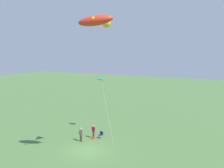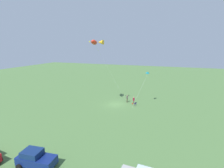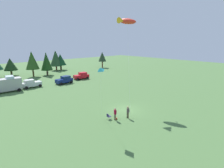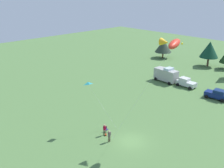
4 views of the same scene
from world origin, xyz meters
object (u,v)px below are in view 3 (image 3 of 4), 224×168
at_px(folding_chair, 108,116).
at_px(car_silver_compact, 31,83).
at_px(backpack_on_grass, 116,119).
at_px(kite_delta_teal, 100,69).
at_px(person_spectator, 115,113).
at_px(car_navy_hatch, 64,80).
at_px(kite_large_fish, 126,21).
at_px(person_kite_flyer, 128,111).
at_px(car_red_sedan, 82,76).
at_px(van_motorhome_grey, 7,84).

height_order(folding_chair, car_silver_compact, car_silver_compact).
distance_m(backpack_on_grass, kite_delta_teal, 7.84).
bearing_deg(folding_chair, kite_delta_teal, -144.65).
bearing_deg(car_silver_compact, folding_chair, 95.40).
bearing_deg(person_spectator, car_silver_compact, 111.97).
height_order(car_silver_compact, kite_delta_teal, kite_delta_teal).
bearing_deg(car_navy_hatch, kite_large_fish, -90.59).
bearing_deg(car_silver_compact, backpack_on_grass, 96.90).
height_order(person_kite_flyer, kite_delta_teal, kite_delta_teal).
bearing_deg(car_red_sedan, person_kite_flyer, -104.28).
relative_size(folding_chair, car_silver_compact, 0.19).
relative_size(person_spectator, car_red_sedan, 0.40).
relative_size(person_kite_flyer, person_spectator, 1.00).
bearing_deg(kite_delta_teal, backpack_on_grass, 9.43).
bearing_deg(folding_chair, van_motorhome_grey, 112.83).
distance_m(folding_chair, backpack_on_grass, 1.09).
height_order(person_spectator, backpack_on_grass, person_spectator).
relative_size(person_kite_flyer, car_silver_compact, 0.41).
xyz_separation_m(folding_chair, kite_large_fish, (7.46, 4.06, 13.18)).
bearing_deg(person_spectator, van_motorhome_grey, 122.66).
relative_size(person_kite_flyer, folding_chair, 2.12).
bearing_deg(kite_delta_teal, car_silver_compact, 89.04).
height_order(person_kite_flyer, car_navy_hatch, car_navy_hatch).
bearing_deg(person_kite_flyer, car_red_sedan, 74.72).
xyz_separation_m(backpack_on_grass, van_motorhome_grey, (-7.50, 25.37, 1.53)).
height_order(backpack_on_grass, car_navy_hatch, car_navy_hatch).
distance_m(person_kite_flyer, van_motorhome_grey, 27.67).
distance_m(car_navy_hatch, kite_delta_teal, 26.69).
bearing_deg(kite_large_fish, folding_chair, -151.46).
relative_size(car_silver_compact, car_red_sedan, 0.97).
bearing_deg(car_navy_hatch, car_red_sedan, 9.18).
xyz_separation_m(car_navy_hatch, kite_delta_teal, (-8.06, -24.64, 6.37)).
bearing_deg(person_spectator, car_navy_hatch, 94.46).
height_order(person_kite_flyer, car_silver_compact, car_silver_compact).
bearing_deg(backpack_on_grass, person_spectator, -166.37).
bearing_deg(car_navy_hatch, backpack_on_grass, -107.38).
bearing_deg(kite_large_fish, car_red_sedan, 78.00).
bearing_deg(car_red_sedan, car_navy_hatch, -159.49).
distance_m(person_spectator, van_motorhome_grey, 26.45).
bearing_deg(van_motorhome_grey, person_kite_flyer, -67.36).
relative_size(backpack_on_grass, car_silver_compact, 0.08).
distance_m(person_kite_flyer, person_spectator, 1.89).
relative_size(backpack_on_grass, car_navy_hatch, 0.07).
relative_size(person_spectator, kite_delta_teal, 0.23).
bearing_deg(folding_chair, car_silver_compact, 101.75).
height_order(backpack_on_grass, van_motorhome_grey, van_motorhome_grey).
distance_m(folding_chair, van_motorhome_grey, 25.59).
height_order(van_motorhome_grey, kite_delta_teal, kite_delta_teal).
relative_size(kite_large_fish, kite_delta_teal, 1.88).
relative_size(person_spectator, backpack_on_grass, 5.44).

